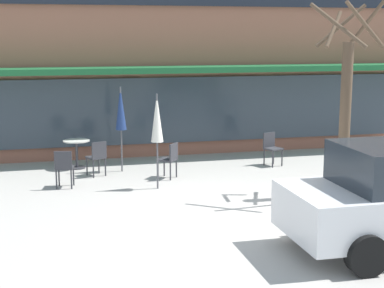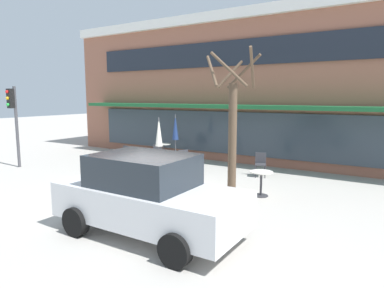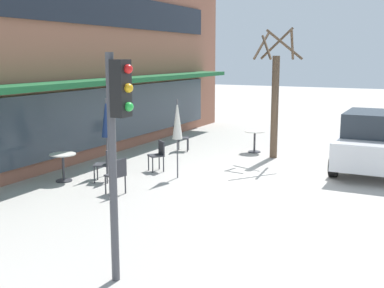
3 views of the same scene
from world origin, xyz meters
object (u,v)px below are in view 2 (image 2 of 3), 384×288
Objects in this scene: patio_umbrella_green_folded at (175,128)px; cafe_chair_2 at (261,163)px; cafe_table_near_wall at (164,149)px; cafe_table_streetside at (261,179)px; cafe_chair_3 at (128,154)px; traffic_light_pole at (14,113)px; cafe_chair_0 at (158,152)px; street_tree at (232,130)px; cafe_chair_1 at (182,158)px; parked_sedan at (148,195)px; patio_umbrella_cream_folded at (159,132)px.

patio_umbrella_green_folded is 4.19m from cafe_chair_2.
cafe_table_near_wall is 6.93m from cafe_table_streetside.
cafe_chair_3 is 0.26× the size of traffic_light_pole.
cafe_chair_0 and cafe_chair_3 have the same top height.
street_tree reaches higher than cafe_chair_0.
cafe_chair_1 is at bearing 7.72° from cafe_chair_3.
parked_sedan is (-1.05, -4.05, 0.36)m from cafe_table_streetside.
cafe_chair_2 is (4.70, 0.16, 0.00)m from cafe_chair_0.
cafe_chair_2 is 0.26× the size of traffic_light_pole.
cafe_table_near_wall is 3.29m from patio_umbrella_cream_folded.
cafe_table_near_wall is at bearing 124.46° from parked_sedan.
cafe_table_near_wall is at bearing 170.42° from cafe_chair_2.
cafe_table_streetside is at bearing -22.41° from cafe_chair_1.
traffic_light_pole is (-4.64, -3.74, 1.77)m from cafe_chair_0.
street_tree is at bearing -22.48° from patio_umbrella_cream_folded.
cafe_chair_3 is at bearing 135.58° from parked_sedan.
patio_umbrella_cream_folded reaches higher than parked_sedan.
patio_umbrella_green_folded reaches higher than cafe_chair_0.
parked_sedan is at bearing -44.42° from cafe_chair_3.
cafe_table_near_wall is 1.70m from patio_umbrella_green_folded.
cafe_chair_1 is at bearing -164.69° from cafe_chair_2.
traffic_light_pole is at bearing -176.44° from street_tree.
parked_sedan is at bearing -55.01° from patio_umbrella_cream_folded.
patio_umbrella_green_folded reaches higher than cafe_chair_3.
street_tree is at bearing -123.23° from cafe_table_streetside.
patio_umbrella_cream_folded is 2.47× the size of cafe_chair_0.
cafe_chair_3 is 0.21× the size of parked_sedan.
cafe_chair_2 is at bearing 22.65° from traffic_light_pole.
parked_sedan reaches higher than cafe_chair_3.
patio_umbrella_green_folded is 1.86m from cafe_chair_1.
patio_umbrella_cream_folded is at bearing -51.25° from cafe_chair_0.
traffic_light_pole reaches higher than cafe_table_near_wall.
traffic_light_pole reaches higher than parked_sedan.
traffic_light_pole is at bearing -154.15° from cafe_chair_1.
street_tree is (4.41, -3.53, 0.41)m from patio_umbrella_green_folded.
cafe_chair_0 is at bearing -65.89° from cafe_table_near_wall.
cafe_table_streetside is 0.18× the size of parked_sedan.
patio_umbrella_cream_folded is 5.86m from parked_sedan.
cafe_chair_2 is 10.27m from traffic_light_pole.
cafe_chair_1 is 6.35m from parked_sedan.
patio_umbrella_green_folded is at bearing 43.01° from cafe_chair_3.
patio_umbrella_cream_folded is at bearing -73.20° from patio_umbrella_green_folded.
cafe_chair_3 is 6.46m from street_tree.
cafe_table_streetside is 6.60m from cafe_chair_3.
street_tree is (0.37, -3.29, 1.51)m from cafe_chair_2.
cafe_table_streetside is 1.84m from street_tree.
traffic_light_pole is at bearing -142.05° from patio_umbrella_green_folded.
patio_umbrella_cream_folded is (0.59, -1.95, 0.00)m from patio_umbrella_green_folded.
patio_umbrella_green_folded reaches higher than cafe_table_streetside.
patio_umbrella_cream_folded is 4.16m from street_tree.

